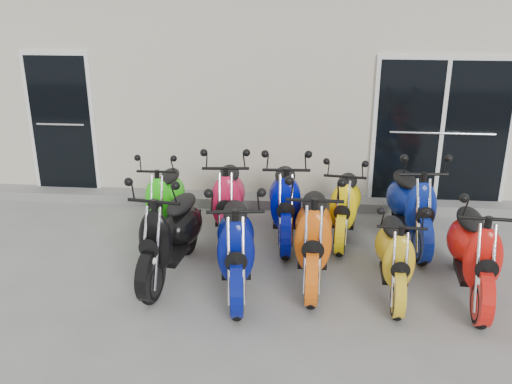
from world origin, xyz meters
TOP-DOWN VIEW (x-y plane):
  - ground at (0.00, 0.00)m, footprint 80.00×80.00m
  - building at (0.00, 5.20)m, footprint 14.00×6.00m
  - front_step at (0.00, 2.02)m, footprint 14.00×0.40m
  - door_left at (-3.20, 2.17)m, footprint 1.07×0.08m
  - door_right at (2.60, 2.17)m, footprint 2.02×0.08m
  - scooter_front_black at (-0.91, -0.31)m, footprint 0.90×1.91m
  - scooter_front_blue at (-0.12, -0.53)m, footprint 0.92×1.93m
  - scooter_front_orange_a at (0.74, -0.21)m, footprint 0.72×1.93m
  - scooter_front_orange_b at (1.64, -0.46)m, footprint 0.64×1.61m
  - scooter_front_red at (2.48, -0.45)m, footprint 0.81×1.89m
  - scooter_back_green at (-1.30, 0.97)m, footprint 0.65×1.67m
  - scooter_back_red at (-0.41, 0.87)m, footprint 0.84×1.90m
  - scooter_back_blue at (0.37, 0.87)m, footprint 0.78×1.89m
  - scooter_back_yellow at (1.17, 0.96)m, footprint 0.81×1.74m
  - scooter_back_extra at (2.02, 0.87)m, footprint 0.84×1.90m

SIDE VIEW (x-z plane):
  - ground at x=0.00m, z-range 0.00..0.00m
  - front_step at x=0.00m, z-range 0.00..0.15m
  - scooter_front_orange_b at x=1.64m, z-range 0.00..1.18m
  - scooter_back_green at x=-1.30m, z-range 0.00..1.22m
  - scooter_back_yellow at x=1.17m, z-range 0.00..1.24m
  - scooter_front_red at x=2.48m, z-range 0.00..1.36m
  - scooter_front_black at x=-0.91m, z-range 0.00..1.36m
  - scooter_back_red at x=-0.41m, z-range 0.00..1.37m
  - scooter_back_extra at x=2.02m, z-range 0.00..1.37m
  - scooter_back_blue at x=0.37m, z-range 0.00..1.37m
  - scooter_front_blue at x=-0.12m, z-range 0.00..1.37m
  - scooter_front_orange_a at x=0.74m, z-range 0.00..1.42m
  - door_left at x=-3.20m, z-range 0.15..2.37m
  - door_right at x=2.60m, z-range 0.15..2.37m
  - building at x=0.00m, z-range 0.00..3.20m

